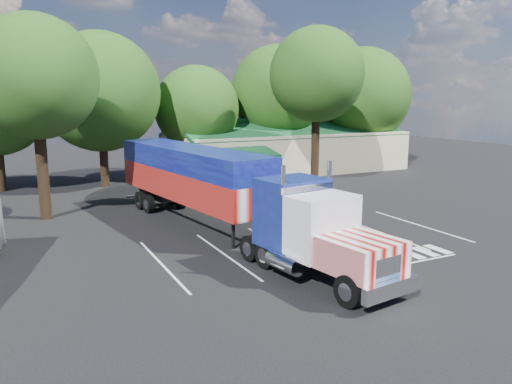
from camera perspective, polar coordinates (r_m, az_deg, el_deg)
name	(u,v)px	position (r m, az deg, el deg)	size (l,w,h in m)	color
ground	(235,221)	(31.31, -2.45, -3.35)	(120.00, 120.00, 0.00)	black
event_hall	(284,149)	(52.77, 3.22, 4.91)	(24.20, 14.12, 5.55)	beige
tree_row_c	(100,92)	(44.52, -17.39, 10.84)	(10.00, 10.00, 13.05)	black
tree_row_d	(197,108)	(48.10, -6.79, 9.49)	(8.00, 8.00, 10.60)	black
tree_row_e	(277,92)	(52.29, 2.47, 11.31)	(9.60, 9.60, 12.90)	black
tree_row_f	(362,95)	(56.87, 12.07, 10.75)	(10.40, 10.40, 13.00)	black
tree_near_left	(35,77)	(33.77, -23.94, 11.87)	(7.60, 7.60, 12.65)	black
tree_near_right	(317,75)	(43.42, 6.97, 13.14)	(8.00, 8.00, 13.50)	black
semi_truck	(216,185)	(28.16, -4.62, 0.76)	(6.16, 23.44, 4.87)	black
woman	(318,209)	(31.04, 7.13, -1.97)	(0.61, 0.40, 1.66)	black
bicycle	(301,203)	(34.60, 5.19, -1.31)	(0.55, 1.57, 0.82)	black
silver_sedan	(230,173)	(46.04, -3.00, 2.22)	(1.62, 4.65, 1.53)	#B0B3B9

